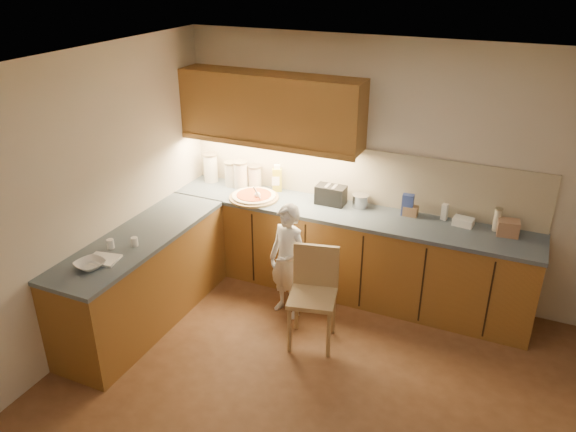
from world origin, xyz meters
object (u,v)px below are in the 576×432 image
object	(u,v)px
child	(288,261)
wooden_chair	(314,289)
toaster	(331,195)
pizza_on_board	(254,197)
oil_jug	(277,179)

from	to	relation	value
child	wooden_chair	xyz separation A→B (m)	(0.38, -0.27, -0.05)
wooden_chair	toaster	distance (m)	1.15
pizza_on_board	oil_jug	xyz separation A→B (m)	(0.13, 0.30, 0.11)
pizza_on_board	wooden_chair	bearing A→B (deg)	-38.66
child	toaster	distance (m)	0.88
toaster	child	bearing A→B (deg)	-101.67
wooden_chair	toaster	world-z (taller)	toaster
toaster	pizza_on_board	bearing A→B (deg)	-165.39
child	toaster	bearing A→B (deg)	96.33
oil_jug	toaster	size ratio (longest dim) A/B	0.99
wooden_chair	pizza_on_board	bearing A→B (deg)	128.42
child	oil_jug	xyz separation A→B (m)	(-0.50, 0.83, 0.47)
child	oil_jug	world-z (taller)	oil_jug
oil_jug	toaster	world-z (taller)	oil_jug
child	wooden_chair	world-z (taller)	child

